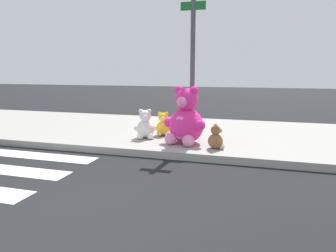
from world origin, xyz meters
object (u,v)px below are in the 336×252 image
object	(u,v)px
plush_pink_large	(185,121)
plush_yellow	(163,126)
plush_white	(145,127)
plush_lime	(189,122)
sign_pole	(193,64)
plush_brown	(216,139)

from	to	relation	value
plush_pink_large	plush_yellow	world-z (taller)	plush_pink_large
plush_white	plush_lime	world-z (taller)	plush_white
plush_yellow	plush_lime	xyz separation A→B (m)	(0.53, 0.51, 0.03)
plush_pink_large	plush_white	bearing A→B (deg)	166.41
plush_yellow	plush_white	distance (m)	0.51
sign_pole	plush_lime	bearing A→B (deg)	107.88
sign_pole	plush_brown	world-z (taller)	sign_pole
plush_pink_large	plush_yellow	bearing A→B (deg)	137.28
plush_brown	plush_pink_large	bearing A→B (deg)	158.86
plush_lime	plush_yellow	bearing A→B (deg)	-136.14
plush_white	sign_pole	bearing A→B (deg)	18.24
plush_pink_large	plush_brown	world-z (taller)	plush_pink_large
plush_brown	plush_white	bearing A→B (deg)	163.24
plush_brown	plush_yellow	bearing A→B (deg)	146.78
plush_yellow	plush_brown	distance (m)	1.69
plush_yellow	plush_white	size ratio (longest dim) A/B	0.84
plush_yellow	plush_brown	xyz separation A→B (m)	(1.41, -0.92, -0.03)
plush_pink_large	plush_lime	distance (m)	1.20
plush_lime	plush_pink_large	bearing A→B (deg)	-81.68
plush_pink_large	plush_brown	bearing A→B (deg)	-21.14
plush_yellow	plush_brown	bearing A→B (deg)	-33.22
sign_pole	plush_brown	size ratio (longest dim) A/B	6.41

